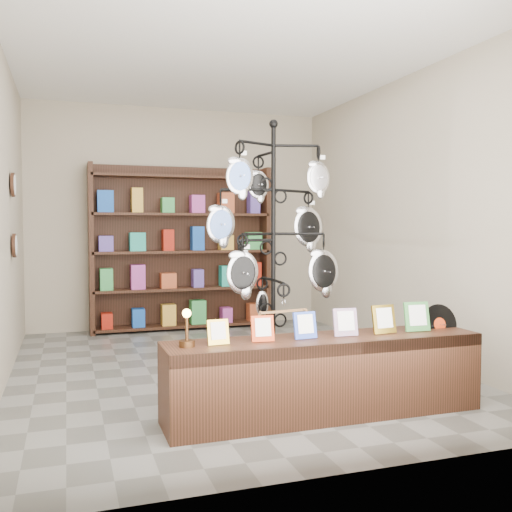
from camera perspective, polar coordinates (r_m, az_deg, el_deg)
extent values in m
plane|color=slate|center=(5.69, -2.85, -11.16)|extent=(5.00, 5.00, 0.00)
plane|color=#AA9D89|center=(7.95, -7.73, 3.75)|extent=(4.00, 0.00, 4.00)
plane|color=#AA9D89|center=(3.18, 9.29, 4.91)|extent=(4.00, 0.00, 4.00)
plane|color=#AA9D89|center=(5.34, -24.09, 3.90)|extent=(0.00, 5.00, 5.00)
plane|color=#AA9D89|center=(6.35, 14.81, 3.88)|extent=(0.00, 5.00, 5.00)
plane|color=white|center=(5.75, -2.93, 19.25)|extent=(5.00, 5.00, 0.00)
cylinder|color=black|center=(5.03, 1.72, -12.87)|extent=(0.51, 0.51, 0.03)
cylinder|color=black|center=(4.85, 1.74, -0.28)|extent=(0.04, 0.04, 2.23)
sphere|color=black|center=(4.91, 1.77, 13.07)|extent=(0.07, 0.07, 0.07)
ellipsoid|color=silver|center=(5.10, 0.62, -4.79)|extent=(0.12, 0.05, 0.23)
cube|color=#A77145|center=(4.58, 2.78, -5.54)|extent=(0.42, 0.09, 0.04)
cube|color=black|center=(4.29, 6.92, -11.89)|extent=(2.37, 0.49, 0.58)
cube|color=gold|center=(3.94, -3.83, -7.60)|extent=(0.15, 0.05, 0.17)
cube|color=#BF330F|center=(4.03, 0.66, -7.27)|extent=(0.16, 0.06, 0.18)
cube|color=#263FA5|center=(4.14, 4.92, -6.92)|extent=(0.17, 0.06, 0.19)
cube|color=#E54C33|center=(4.28, 8.92, -6.56)|extent=(0.18, 0.06, 0.20)
cube|color=gold|center=(4.43, 12.66, -6.18)|extent=(0.19, 0.06, 0.21)
cube|color=#337233|center=(4.59, 15.79, -5.85)|extent=(0.20, 0.06, 0.23)
cylinder|color=black|center=(4.79, 17.87, -6.52)|extent=(0.32, 0.07, 0.32)
cylinder|color=#BF330F|center=(4.78, 17.90, -6.53)|extent=(0.11, 0.03, 0.11)
cylinder|color=#442813|center=(3.90, -6.92, -8.68)|extent=(0.11, 0.11, 0.04)
cylinder|color=#442813|center=(3.88, -6.93, -7.28)|extent=(0.02, 0.02, 0.15)
sphere|color=#FFBF59|center=(3.86, -6.94, -5.71)|extent=(0.06, 0.06, 0.06)
cube|color=black|center=(7.90, -7.62, 0.86)|extent=(2.40, 0.04, 2.20)
cube|color=black|center=(7.61, -16.16, 0.68)|extent=(0.06, 0.36, 2.20)
cube|color=black|center=(8.05, 0.87, 0.92)|extent=(0.06, 0.36, 2.20)
cube|color=black|center=(7.85, -7.35, -6.86)|extent=(2.36, 0.36, 0.04)
cube|color=black|center=(7.78, -7.37, -3.23)|extent=(2.36, 0.36, 0.03)
cube|color=black|center=(7.75, -7.40, 0.45)|extent=(2.36, 0.36, 0.04)
cube|color=black|center=(7.74, -7.42, 4.15)|extent=(2.36, 0.36, 0.04)
cube|color=black|center=(7.77, -7.45, 7.84)|extent=(2.36, 0.36, 0.04)
cylinder|color=black|center=(6.15, -23.13, 6.57)|extent=(0.03, 0.24, 0.24)
cylinder|color=black|center=(6.14, -23.01, 0.97)|extent=(0.03, 0.24, 0.24)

